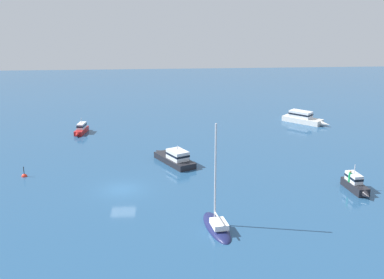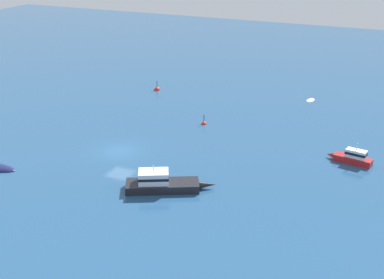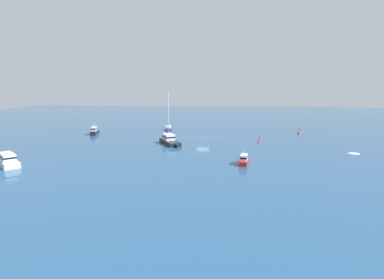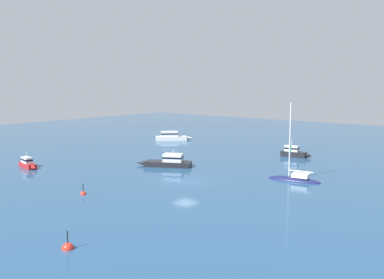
{
  "view_description": "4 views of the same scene",
  "coord_description": "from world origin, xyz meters",
  "px_view_note": "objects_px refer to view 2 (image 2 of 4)",
  "views": [
    {
      "loc": [
        -3.51,
        49.91,
        19.9
      ],
      "look_at": [
        -8.26,
        -15.11,
        0.74
      ],
      "focal_mm": 48.53,
      "sensor_mm": 36.0,
      "label": 1
    },
    {
      "loc": [
        -42.43,
        -27.65,
        21.42
      ],
      "look_at": [
        0.51,
        -7.91,
        2.44
      ],
      "focal_mm": 50.16,
      "sensor_mm": 36.0,
      "label": 2
    },
    {
      "loc": [
        3.72,
        -70.06,
        11.87
      ],
      "look_at": [
        -1.62,
        -7.57,
        0.86
      ],
      "focal_mm": 32.35,
      "sensor_mm": 36.0,
      "label": 3
    },
    {
      "loc": [
        38.02,
        32.0,
        11.6
      ],
      "look_at": [
        -13.09,
        -9.7,
        2.81
      ],
      "focal_mm": 40.96,
      "sensor_mm": 36.0,
      "label": 4
    }
  ],
  "objects_px": {
    "tender": "(310,101)",
    "channel_buoy": "(157,90)",
    "launch": "(352,157)",
    "powerboat_1": "(161,183)",
    "mooring_buoy": "(204,124)"
  },
  "relations": [
    {
      "from": "tender",
      "to": "channel_buoy",
      "type": "bearing_deg",
      "value": 109.93
    },
    {
      "from": "launch",
      "to": "powerboat_1",
      "type": "relative_size",
      "value": 0.6
    },
    {
      "from": "tender",
      "to": "mooring_buoy",
      "type": "distance_m",
      "value": 16.73
    },
    {
      "from": "tender",
      "to": "launch",
      "type": "xyz_separation_m",
      "value": [
        -17.95,
        -8.2,
        0.59
      ]
    },
    {
      "from": "launch",
      "to": "mooring_buoy",
      "type": "distance_m",
      "value": 17.78
    },
    {
      "from": "launch",
      "to": "powerboat_1",
      "type": "height_order",
      "value": "powerboat_1"
    },
    {
      "from": "launch",
      "to": "mooring_buoy",
      "type": "height_order",
      "value": "launch"
    },
    {
      "from": "powerboat_1",
      "to": "mooring_buoy",
      "type": "bearing_deg",
      "value": 73.13
    },
    {
      "from": "powerboat_1",
      "to": "mooring_buoy",
      "type": "relative_size",
      "value": 5.27
    },
    {
      "from": "powerboat_1",
      "to": "channel_buoy",
      "type": "distance_m",
      "value": 30.32
    },
    {
      "from": "launch",
      "to": "channel_buoy",
      "type": "distance_m",
      "value": 31.9
    },
    {
      "from": "tender",
      "to": "powerboat_1",
      "type": "relative_size",
      "value": 0.26
    },
    {
      "from": "channel_buoy",
      "to": "mooring_buoy",
      "type": "xyz_separation_m",
      "value": [
        -9.89,
        -11.42,
        0.01
      ]
    },
    {
      "from": "tender",
      "to": "mooring_buoy",
      "type": "relative_size",
      "value": 1.39
    },
    {
      "from": "powerboat_1",
      "to": "launch",
      "type": "bearing_deg",
      "value": 14.2
    }
  ]
}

